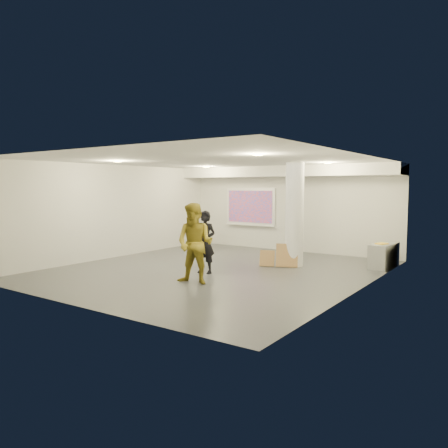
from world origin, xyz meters
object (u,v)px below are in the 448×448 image
Objects in this scene: column at (294,214)px; man at (195,244)px; woman at (205,242)px; credenza at (384,256)px; projection_screen at (250,207)px.

column is 1.57× the size of man.
man reaches higher than woman.
credenza is 5.62m from man.
credenza is at bearing 27.98° from column.
projection_screen is 1.76× the size of credenza.
projection_screen is (-3.10, 2.65, 0.03)m from column.
column is 3.61m from man.
column reaches higher than woman.
credenza is (2.22, 1.18, -1.15)m from column.
man is (-3.13, -4.63, 0.61)m from credenza.
column is at bearing -147.47° from credenza.
column reaches higher than credenza.
man is (2.19, -6.10, -0.57)m from projection_screen.
credenza is 5.11m from woman.
man is (-0.91, -3.45, -0.54)m from column.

